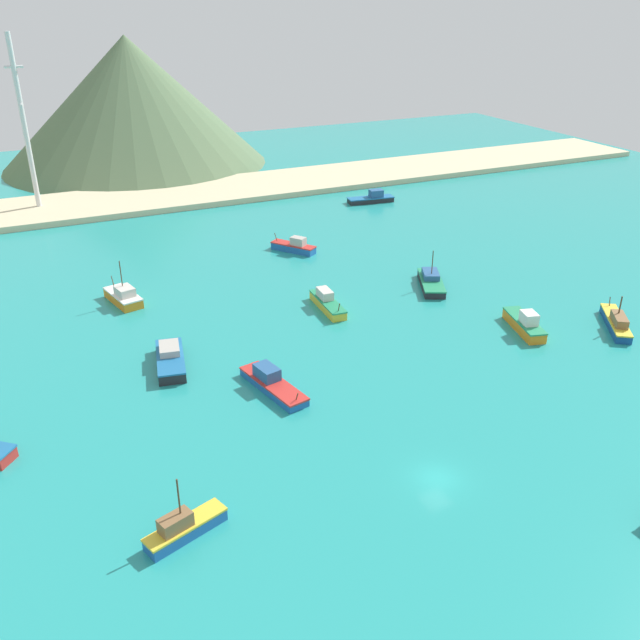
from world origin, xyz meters
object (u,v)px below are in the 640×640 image
(fishing_boat_4, at_px, (372,198))
(fishing_boat_6, at_px, (616,322))
(fishing_boat_14, at_px, (294,246))
(fishing_boat_11, at_px, (272,383))
(fishing_boat_1, at_px, (431,282))
(fishing_boat_8, at_px, (124,296))
(fishing_boat_3, at_px, (327,303))
(fishing_boat_5, at_px, (170,359))
(radio_tower, at_px, (24,125))
(fishing_boat_0, at_px, (525,324))
(fishing_boat_7, at_px, (184,527))

(fishing_boat_4, bearing_deg, fishing_boat_6, -89.56)
(fishing_boat_6, relative_size, fishing_boat_14, 1.21)
(fishing_boat_11, bearing_deg, fishing_boat_1, 28.27)
(fishing_boat_6, bearing_deg, fishing_boat_8, 148.29)
(fishing_boat_3, xyz_separation_m, fishing_boat_5, (-23.87, -6.84, -0.03))
(fishing_boat_3, distance_m, radio_tower, 76.13)
(radio_tower, bearing_deg, fishing_boat_14, -48.94)
(fishing_boat_4, xyz_separation_m, fishing_boat_14, (-26.67, -21.11, 0.08))
(fishing_boat_14, height_order, radio_tower, radio_tower)
(fishing_boat_0, xyz_separation_m, fishing_boat_11, (-35.40, 0.26, -0.21))
(fishing_boat_11, bearing_deg, fishing_boat_14, 63.94)
(fishing_boat_7, bearing_deg, fishing_boat_0, 19.83)
(fishing_boat_6, bearing_deg, fishing_boat_11, 174.19)
(fishing_boat_1, distance_m, fishing_boat_11, 36.90)
(fishing_boat_7, height_order, fishing_boat_14, fishing_boat_7)
(fishing_boat_1, relative_size, fishing_boat_14, 1.27)
(fishing_boat_5, bearing_deg, radio_tower, 96.96)
(fishing_boat_5, height_order, radio_tower, radio_tower)
(fishing_boat_11, bearing_deg, fishing_boat_4, 52.94)
(fishing_boat_4, relative_size, fishing_boat_6, 1.06)
(fishing_boat_1, distance_m, fishing_boat_6, 26.49)
(fishing_boat_3, height_order, fishing_boat_4, fishing_boat_3)
(fishing_boat_0, relative_size, fishing_boat_8, 1.12)
(fishing_boat_1, relative_size, fishing_boat_8, 1.24)
(fishing_boat_8, height_order, fishing_boat_11, fishing_boat_8)
(fishing_boat_1, distance_m, fishing_boat_8, 45.26)
(fishing_boat_1, relative_size, fishing_boat_4, 0.98)
(fishing_boat_5, distance_m, fishing_boat_8, 20.86)
(fishing_boat_4, bearing_deg, fishing_boat_14, -141.64)
(fishing_boat_0, height_order, fishing_boat_1, fishing_boat_1)
(radio_tower, bearing_deg, fishing_boat_6, -53.71)
(fishing_boat_1, height_order, radio_tower, radio_tower)
(fishing_boat_4, relative_size, fishing_boat_7, 1.37)
(fishing_boat_4, xyz_separation_m, fishing_boat_7, (-61.18, -79.78, 0.07))
(fishing_boat_7, relative_size, fishing_boat_8, 0.92)
(fishing_boat_5, relative_size, fishing_boat_8, 1.19)
(fishing_boat_11, distance_m, radio_tower, 87.07)
(fishing_boat_4, height_order, fishing_boat_14, fishing_boat_14)
(fishing_boat_7, bearing_deg, fishing_boat_3, 49.94)
(fishing_boat_6, bearing_deg, fishing_boat_0, 158.59)
(fishing_boat_0, distance_m, fishing_boat_1, 17.98)
(fishing_boat_0, bearing_deg, fishing_boat_11, 179.57)
(fishing_boat_0, xyz_separation_m, fishing_boat_5, (-44.42, 10.31, -0.14))
(fishing_boat_4, xyz_separation_m, fishing_boat_11, (-46.38, -61.41, -0.04))
(fishing_boat_7, bearing_deg, fishing_boat_14, 59.54)
(fishing_boat_8, bearing_deg, fishing_boat_3, -28.58)
(fishing_boat_6, distance_m, fishing_boat_11, 47.13)
(fishing_boat_1, distance_m, radio_tower, 84.81)
(fishing_boat_6, xyz_separation_m, fishing_boat_7, (-61.68, -13.60, 0.06))
(fishing_boat_0, xyz_separation_m, fishing_boat_3, (-20.55, 17.15, -0.11))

